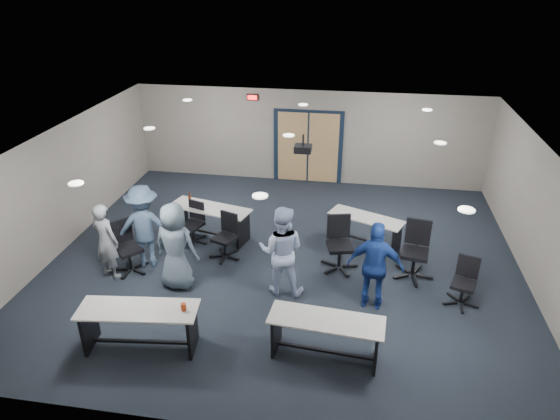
% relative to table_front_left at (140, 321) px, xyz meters
% --- Properties ---
extents(floor, '(10.00, 10.00, 0.00)m').
position_rel_table_front_left_xyz_m(floor, '(1.93, 3.12, -0.54)').
color(floor, black).
rests_on(floor, ground).
extents(back_wall, '(10.00, 0.04, 2.70)m').
position_rel_table_front_left_xyz_m(back_wall, '(1.93, 7.62, 0.81)').
color(back_wall, gray).
rests_on(back_wall, floor).
extents(front_wall, '(10.00, 0.04, 2.70)m').
position_rel_table_front_left_xyz_m(front_wall, '(1.93, -1.38, 0.81)').
color(front_wall, gray).
rests_on(front_wall, floor).
extents(left_wall, '(0.04, 9.00, 2.70)m').
position_rel_table_front_left_xyz_m(left_wall, '(-3.07, 3.12, 0.81)').
color(left_wall, gray).
rests_on(left_wall, floor).
extents(right_wall, '(0.04, 9.00, 2.70)m').
position_rel_table_front_left_xyz_m(right_wall, '(6.93, 3.12, 0.81)').
color(right_wall, gray).
rests_on(right_wall, floor).
extents(ceiling, '(10.00, 9.00, 0.04)m').
position_rel_table_front_left_xyz_m(ceiling, '(1.93, 3.12, 2.16)').
color(ceiling, silver).
rests_on(ceiling, back_wall).
extents(double_door, '(2.00, 0.07, 2.20)m').
position_rel_table_front_left_xyz_m(double_door, '(1.93, 7.58, 0.51)').
color(double_door, black).
rests_on(double_door, back_wall).
extents(exit_sign, '(0.32, 0.07, 0.18)m').
position_rel_table_front_left_xyz_m(exit_sign, '(0.33, 7.57, 1.91)').
color(exit_sign, black).
rests_on(exit_sign, back_wall).
extents(ceiling_projector, '(0.35, 0.32, 0.37)m').
position_rel_table_front_left_xyz_m(ceiling_projector, '(2.23, 3.62, 1.86)').
color(ceiling_projector, black).
rests_on(ceiling_projector, ceiling).
extents(ceiling_can_lights, '(6.24, 5.74, 0.02)m').
position_rel_table_front_left_xyz_m(ceiling_can_lights, '(1.93, 3.37, 2.13)').
color(ceiling_can_lights, white).
rests_on(ceiling_can_lights, ceiling).
extents(table_front_left, '(2.01, 0.87, 0.92)m').
position_rel_table_front_left_xyz_m(table_front_left, '(0.00, 0.00, 0.00)').
color(table_front_left, '#B6B2AB').
rests_on(table_front_left, floor).
extents(table_front_right, '(1.89, 0.76, 0.75)m').
position_rel_table_front_left_xyz_m(table_front_right, '(3.04, 0.27, -0.03)').
color(table_front_right, '#B6B2AB').
rests_on(table_front_right, floor).
extents(table_back_left, '(2.01, 1.09, 1.06)m').
position_rel_table_front_left_xyz_m(table_back_left, '(0.07, 3.85, -0.01)').
color(table_back_left, '#B6B2AB').
rests_on(table_back_left, floor).
extents(table_back_right, '(1.78, 1.19, 0.69)m').
position_rel_table_front_left_xyz_m(table_back_right, '(3.65, 4.10, -0.07)').
color(table_back_right, '#B6B2AB').
rests_on(table_back_right, floor).
extents(chair_back_a, '(0.77, 0.77, 0.97)m').
position_rel_table_front_left_xyz_m(chair_back_a, '(-0.27, 3.55, -0.06)').
color(chair_back_a, black).
rests_on(chair_back_a, floor).
extents(chair_back_b, '(0.82, 0.82, 1.01)m').
position_rel_table_front_left_xyz_m(chair_back_b, '(0.62, 3.02, -0.04)').
color(chair_back_b, black).
rests_on(chair_back_b, floor).
extents(chair_back_c, '(0.88, 0.88, 1.16)m').
position_rel_table_front_left_xyz_m(chair_back_c, '(3.12, 2.97, 0.04)').
color(chair_back_c, black).
rests_on(chair_back_c, floor).
extents(chair_back_d, '(0.88, 0.88, 1.21)m').
position_rel_table_front_left_xyz_m(chair_back_d, '(4.64, 2.90, 0.06)').
color(chair_back_d, black).
rests_on(chair_back_d, floor).
extents(chair_loose_left, '(0.98, 0.98, 1.11)m').
position_rel_table_front_left_xyz_m(chair_loose_left, '(-1.20, 2.18, 0.01)').
color(chair_loose_left, black).
rests_on(chair_loose_left, floor).
extents(chair_loose_right, '(0.77, 0.77, 0.96)m').
position_rel_table_front_left_xyz_m(chair_loose_right, '(5.47, 2.08, -0.06)').
color(chair_loose_right, black).
rests_on(chair_loose_right, floor).
extents(person_gray, '(0.70, 0.57, 1.65)m').
position_rel_table_front_left_xyz_m(person_gray, '(-1.52, 1.94, 0.28)').
color(person_gray, gray).
rests_on(person_gray, floor).
extents(person_plaid, '(0.95, 0.68, 1.81)m').
position_rel_table_front_left_xyz_m(person_plaid, '(-0.01, 1.83, 0.36)').
color(person_plaid, slate).
rests_on(person_plaid, floor).
extents(person_lightblue, '(0.89, 0.70, 1.83)m').
position_rel_table_front_left_xyz_m(person_lightblue, '(2.05, 1.97, 0.37)').
color(person_lightblue, '#B5C9F0').
rests_on(person_lightblue, floor).
extents(person_navy, '(1.08, 0.56, 1.76)m').
position_rel_table_front_left_xyz_m(person_navy, '(3.81, 1.77, 0.34)').
color(person_navy, navy).
rests_on(person_navy, floor).
extents(person_back, '(1.33, 0.99, 1.83)m').
position_rel_table_front_left_xyz_m(person_back, '(-0.93, 2.48, 0.37)').
color(person_back, '#405774').
rests_on(person_back, floor).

